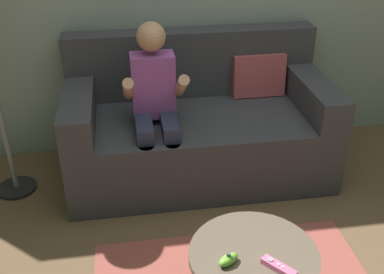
% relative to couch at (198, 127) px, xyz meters
% --- Properties ---
extents(couch, '(1.62, 0.80, 0.86)m').
position_rel_couch_xyz_m(couch, '(0.00, 0.00, 0.00)').
color(couch, '#38383D').
rests_on(couch, ground).
extents(person_seated_on_couch, '(0.35, 0.43, 1.02)m').
position_rel_couch_xyz_m(person_seated_on_couch, '(-0.28, -0.19, 0.27)').
color(person_seated_on_couch, '#282D47').
rests_on(person_seated_on_couch, ground).
extents(coffee_table, '(0.51, 0.51, 0.44)m').
position_rel_couch_xyz_m(coffee_table, '(-0.00, -1.29, 0.04)').
color(coffee_table, brown).
rests_on(coffee_table, ground).
extents(game_remote_pink_near_edge, '(0.12, 0.13, 0.03)m').
position_rel_couch_xyz_m(game_remote_pink_near_edge, '(0.06, -1.40, 0.14)').
color(game_remote_pink_near_edge, pink).
rests_on(game_remote_pink_near_edge, coffee_table).
extents(nunchuk_lime, '(0.10, 0.08, 0.05)m').
position_rel_couch_xyz_m(nunchuk_lime, '(-0.11, -1.34, 0.15)').
color(nunchuk_lime, '#72C638').
rests_on(nunchuk_lime, coffee_table).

